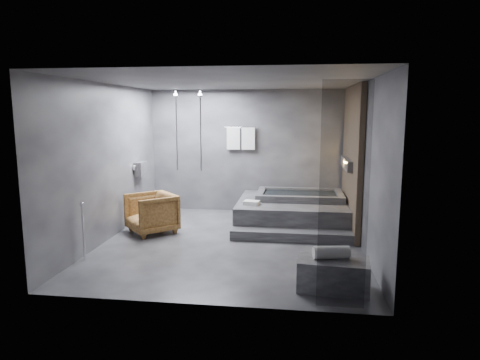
# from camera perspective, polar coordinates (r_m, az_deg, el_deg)

# --- Properties ---
(room) EXTENTS (5.00, 5.04, 2.82)m
(room) POSITION_cam_1_polar(r_m,az_deg,el_deg) (7.55, 2.09, 4.75)
(room) COLOR #28282B
(room) RESTS_ON ground
(tub_deck) EXTENTS (2.20, 2.00, 0.50)m
(tub_deck) POSITION_cam_1_polar(r_m,az_deg,el_deg) (8.94, 6.97, -4.25)
(tub_deck) COLOR #2D2D2F
(tub_deck) RESTS_ON ground
(tub_step) EXTENTS (2.20, 0.36, 0.18)m
(tub_step) POSITION_cam_1_polar(r_m,az_deg,el_deg) (7.84, 6.84, -7.36)
(tub_step) COLOR #2D2D2F
(tub_step) RESTS_ON ground
(concrete_bench) EXTENTS (0.95, 0.58, 0.41)m
(concrete_bench) POSITION_cam_1_polar(r_m,az_deg,el_deg) (5.83, 12.30, -12.23)
(concrete_bench) COLOR #363638
(concrete_bench) RESTS_ON ground
(driftwood_chair) EXTENTS (1.17, 1.17, 0.76)m
(driftwood_chair) POSITION_cam_1_polar(r_m,az_deg,el_deg) (8.39, -11.72, -4.35)
(driftwood_chair) COLOR #4E2F13
(driftwood_chair) RESTS_ON ground
(rolled_towel) EXTENTS (0.49, 0.26, 0.17)m
(rolled_towel) POSITION_cam_1_polar(r_m,az_deg,el_deg) (5.76, 12.08, -9.43)
(rolled_towel) COLOR silver
(rolled_towel) RESTS_ON concrete_bench
(deck_towel) EXTENTS (0.33, 0.27, 0.08)m
(deck_towel) POSITION_cam_1_polar(r_m,az_deg,el_deg) (8.38, 1.55, -3.05)
(deck_towel) COLOR silver
(deck_towel) RESTS_ON tub_deck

